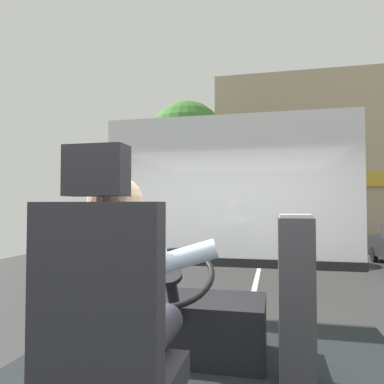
{
  "coord_description": "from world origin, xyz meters",
  "views": [
    {
      "loc": [
        0.44,
        -1.89,
        1.91
      ],
      "look_at": [
        -0.14,
        0.7,
        2.0
      ],
      "focal_mm": 34.04,
      "sensor_mm": 36.0,
      "label": 1
    }
  ],
  "objects_px": {
    "bus_driver": "(121,296)",
    "fare_box": "(296,301)",
    "driver_seat": "(108,348)",
    "steering_console": "(187,323)"
  },
  "relations": [
    {
      "from": "driver_seat",
      "to": "fare_box",
      "type": "relative_size",
      "value": 1.26
    },
    {
      "from": "driver_seat",
      "to": "bus_driver",
      "type": "relative_size",
      "value": 1.66
    },
    {
      "from": "driver_seat",
      "to": "fare_box",
      "type": "xyz_separation_m",
      "value": [
        0.73,
        0.96,
        -0.03
      ]
    },
    {
      "from": "bus_driver",
      "to": "fare_box",
      "type": "relative_size",
      "value": 0.76
    },
    {
      "from": "driver_seat",
      "to": "steering_console",
      "type": "distance_m",
      "value": 1.31
    },
    {
      "from": "bus_driver",
      "to": "steering_console",
      "type": "relative_size",
      "value": 0.7
    },
    {
      "from": "steering_console",
      "to": "fare_box",
      "type": "distance_m",
      "value": 0.85
    },
    {
      "from": "bus_driver",
      "to": "fare_box",
      "type": "bearing_deg",
      "value": 48.76
    },
    {
      "from": "bus_driver",
      "to": "steering_console",
      "type": "xyz_separation_m",
      "value": [
        -0.0,
        1.15,
        -0.47
      ]
    },
    {
      "from": "driver_seat",
      "to": "bus_driver",
      "type": "height_order",
      "value": "driver_seat"
    }
  ]
}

